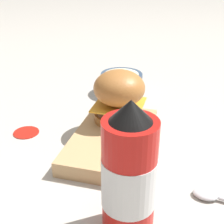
{
  "coord_description": "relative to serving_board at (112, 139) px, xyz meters",
  "views": [
    {
      "loc": [
        0.58,
        0.19,
        0.37
      ],
      "look_at": [
        0.02,
        0.04,
        0.08
      ],
      "focal_mm": 50.0,
      "sensor_mm": 36.0,
      "label": 1
    }
  ],
  "objects": [
    {
      "name": "spoon",
      "position": [
        0.12,
        0.23,
        -0.01
      ],
      "size": [
        0.05,
        0.18,
        0.01
      ],
      "rotation": [
        0.0,
        0.0,
        4.54
      ],
      "color": "silver",
      "rests_on": "ground_plane"
    },
    {
      "name": "serving_board",
      "position": [
        0.0,
        0.0,
        0.0
      ],
      "size": [
        0.27,
        0.16,
        0.03
      ],
      "color": "tan",
      "rests_on": "ground_plane"
    },
    {
      "name": "burger",
      "position": [
        -0.06,
        -0.0,
        0.08
      ],
      "size": [
        0.12,
        0.12,
        0.12
      ],
      "color": "#AD6B33",
      "rests_on": "serving_board"
    },
    {
      "name": "ground_plane",
      "position": [
        -0.02,
        -0.04,
        -0.02
      ],
      "size": [
        6.0,
        6.0,
        0.0
      ],
      "primitive_type": "plane",
      "color": "#B7B2A8"
    },
    {
      "name": "ketchup_bottle",
      "position": [
        0.22,
        0.08,
        0.08
      ],
      "size": [
        0.08,
        0.08,
        0.21
      ],
      "color": "red",
      "rests_on": "ground_plane"
    },
    {
      "name": "ketchup_puddle",
      "position": [
        0.0,
        -0.21,
        -0.01
      ],
      "size": [
        0.06,
        0.06,
        0.0
      ],
      "color": "#B21E14",
      "rests_on": "ground_plane"
    },
    {
      "name": "side_bowl",
      "position": [
        -0.29,
        -0.05,
        0.02
      ],
      "size": [
        0.12,
        0.12,
        0.06
      ],
      "color": "#384C66",
      "rests_on": "ground_plane"
    }
  ]
}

